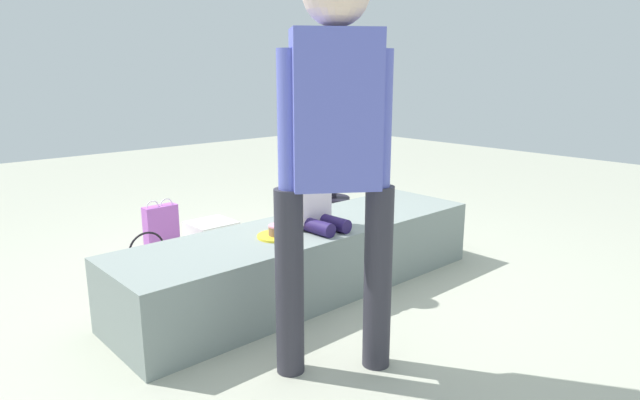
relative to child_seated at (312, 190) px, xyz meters
name	(u,v)px	position (x,y,z in m)	size (l,w,h in m)	color
ground_plane	(307,290)	(0.00, 0.04, -0.59)	(12.00, 12.00, 0.00)	#A6A795
concrete_ledge	(307,259)	(0.00, 0.04, -0.40)	(2.21, 0.59, 0.38)	gray
child_seated	(312,190)	(0.00, 0.00, 0.00)	(0.28, 0.32, 0.48)	#25194F
adult_standing	(335,137)	(-0.46, -0.67, 0.38)	(0.42, 0.35, 1.62)	#2E2C36
cake_plate	(278,233)	(-0.25, -0.02, -0.19)	(0.22, 0.22, 0.07)	yellow
gift_bag	(161,227)	(-0.27, 1.29, -0.43)	(0.23, 0.09, 0.35)	#B259BF
railing_post	(331,150)	(1.57, 1.52, -0.09)	(0.36, 0.36, 1.28)	black
water_bottle_near_gift	(181,256)	(-0.37, 0.82, -0.50)	(0.07, 0.07, 0.19)	silver
party_cup_red	(321,223)	(0.87, 0.88, -0.54)	(0.09, 0.09, 0.10)	red
cake_box_white	(211,229)	(0.14, 1.31, -0.54)	(0.32, 0.31, 0.11)	white
handbag_black_leather	(148,267)	(-0.64, 0.70, -0.47)	(0.29, 0.10, 0.33)	black
handbag_brown_canvas	(313,236)	(0.48, 0.53, -0.49)	(0.31, 0.10, 0.30)	brown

